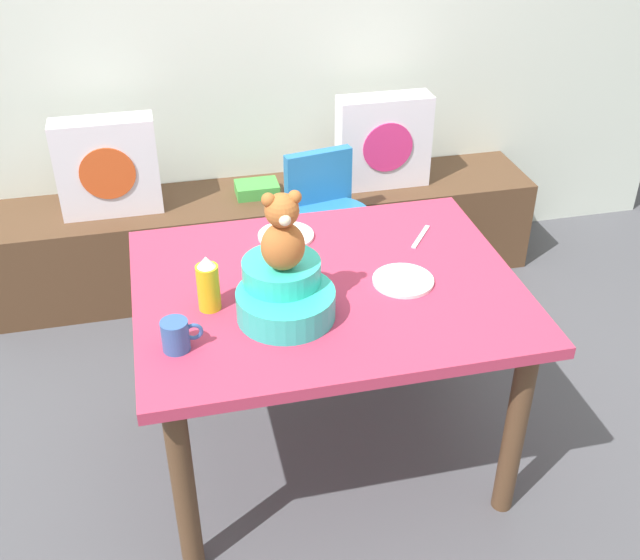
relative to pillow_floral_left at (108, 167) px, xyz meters
The scene contains 14 objects.
ground_plane 1.56m from the pillow_floral_left, 59.97° to the right, with size 8.00×8.00×0.00m, color #4C4C51.
window_bench 0.84m from the pillow_floral_left, ahead, with size 2.60×0.44×0.46m, color brown.
pillow_floral_left is the anchor object (origin of this frame).
pillow_floral_right 1.27m from the pillow_floral_left, ahead, with size 0.44×0.15×0.44m.
book_stack 0.69m from the pillow_floral_left, ahead, with size 0.20×0.14×0.06m, color green.
dining_table 1.41m from the pillow_floral_left, 59.97° to the right, with size 1.24×0.98×0.74m.
highchair 1.01m from the pillow_floral_left, 24.54° to the right, with size 0.38×0.49×0.79m.
infant_seat_teal 1.46m from the pillow_floral_left, 68.11° to the right, with size 0.30×0.33×0.16m.
teddy_bear 1.49m from the pillow_floral_left, 68.12° to the right, with size 0.13×0.12×0.25m.
ketchup_bottle 1.32m from the pillow_floral_left, 75.82° to the right, with size 0.07×0.07×0.18m.
coffee_mug 1.47m from the pillow_floral_left, 81.83° to the right, with size 0.12×0.08×0.09m.
dinner_plate_near 1.58m from the pillow_floral_left, 53.20° to the right, with size 0.20×0.20×0.01m, color white.
dinner_plate_far 1.10m from the pillow_floral_left, 54.68° to the right, with size 0.20×0.20×0.01m, color white.
table_fork 1.49m from the pillow_floral_left, 42.33° to the right, with size 0.02×0.17×0.01m, color silver.
Camera 1 is at (-0.49, -2.02, 2.10)m, focal length 43.02 mm.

